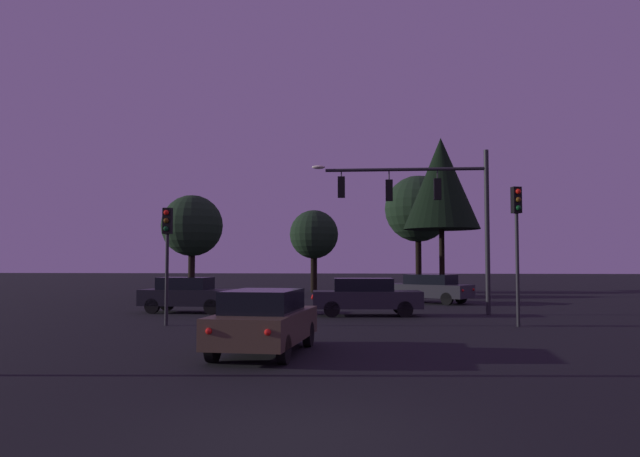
{
  "coord_description": "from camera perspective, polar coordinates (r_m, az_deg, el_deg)",
  "views": [
    {
      "loc": [
        0.94,
        -7.63,
        2.18
      ],
      "look_at": [
        -1.45,
        19.34,
        3.67
      ],
      "focal_mm": 34.24,
      "sensor_mm": 36.0,
      "label": 1
    }
  ],
  "objects": [
    {
      "name": "ground_plane",
      "position": [
        32.22,
        3.4,
        -7.02
      ],
      "size": [
        168.0,
        168.0,
        0.0
      ],
      "primitive_type": "plane",
      "color": "black",
      "rests_on": "ground"
    },
    {
      "name": "tree_left_far",
      "position": [
        46.71,
        9.15,
        1.8
      ],
      "size": [
        5.02,
        5.02,
        8.72
      ],
      "color": "black",
      "rests_on": "ground"
    },
    {
      "name": "car_crossing_left",
      "position": [
        25.01,
        4.32,
        -6.32
      ],
      "size": [
        4.56,
        2.06,
        1.52
      ],
      "color": "#232328",
      "rests_on": "ground"
    },
    {
      "name": "traffic_light_corner_right",
      "position": [
        21.75,
        17.93,
        0.05
      ],
      "size": [
        0.36,
        0.38,
        4.74
      ],
      "color": "#232326",
      "rests_on": "ground"
    },
    {
      "name": "tree_center_horizon",
      "position": [
        39.33,
        -11.87,
        0.23
      ],
      "size": [
        3.86,
        3.86,
        6.41
      ],
      "color": "black",
      "rests_on": "ground"
    },
    {
      "name": "car_far_lane",
      "position": [
        32.99,
        10.13,
        -5.5
      ],
      "size": [
        4.76,
        4.0,
        1.52
      ],
      "color": "#232328",
      "rests_on": "ground"
    },
    {
      "name": "traffic_light_corner_left",
      "position": [
        21.72,
        -14.1,
        -1.2
      ],
      "size": [
        0.3,
        0.35,
        4.05
      ],
      "color": "#232326",
      "rests_on": "ground"
    },
    {
      "name": "tree_behind_sign",
      "position": [
        39.38,
        11.25,
        4.14
      ],
      "size": [
        4.8,
        4.8,
        10.06
      ],
      "color": "black",
      "rests_on": "ground"
    },
    {
      "name": "tree_right_cluster",
      "position": [
        43.75,
        -0.57,
        -0.6
      ],
      "size": [
        3.49,
        3.49,
        5.91
      ],
      "color": "black",
      "rests_on": "ground"
    },
    {
      "name": "car_nearside_lane",
      "position": [
        14.69,
        -5.23,
        -8.55
      ],
      "size": [
        2.12,
        4.4,
        1.52
      ],
      "color": "#473828",
      "rests_on": "ground"
    },
    {
      "name": "traffic_signal_mast_arm",
      "position": [
        26.04,
        10.13,
        2.51
      ],
      "size": [
        7.43,
        0.39,
        6.87
      ],
      "color": "#232326",
      "rests_on": "ground"
    },
    {
      "name": "car_crossing_right",
      "position": [
        27.04,
        -12.26,
        -6.02
      ],
      "size": [
        4.15,
        2.02,
        1.52
      ],
      "color": "black",
      "rests_on": "ground"
    }
  ]
}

